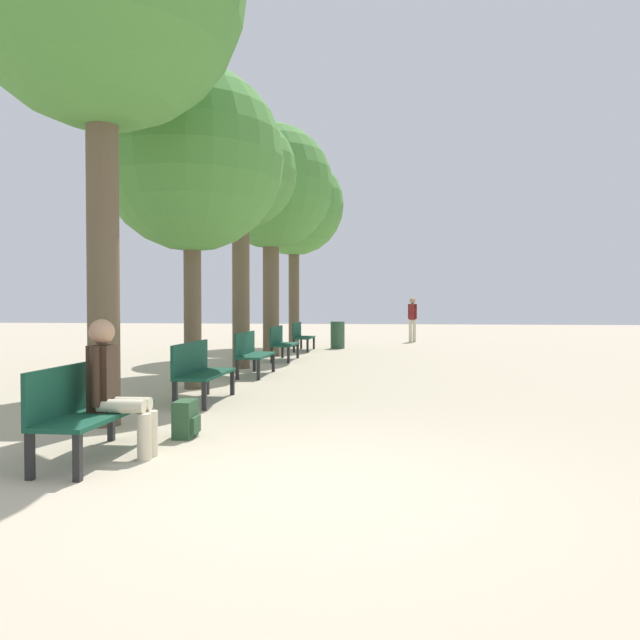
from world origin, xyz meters
TOP-DOWN VIEW (x-y plane):
  - ground_plane at (0.00, 0.00)m, footprint 80.00×80.00m
  - bench_row_0 at (-1.97, 0.60)m, footprint 0.49×1.54m
  - bench_row_1 at (-1.97, 3.94)m, footprint 0.49×1.54m
  - bench_row_2 at (-1.97, 7.27)m, footprint 0.49×1.54m
  - bench_row_3 at (-1.97, 10.61)m, footprint 0.49×1.54m
  - bench_row_4 at (-1.97, 13.94)m, footprint 0.49×1.54m
  - tree_row_1 at (-2.52, 5.31)m, footprint 3.07×3.07m
  - tree_row_2 at (-2.52, 8.64)m, footprint 2.47×2.47m
  - tree_row_3 at (-2.52, 12.03)m, footprint 3.39×3.39m
  - tree_row_4 at (-2.52, 16.00)m, footprint 3.36×3.36m
  - person_seated at (-1.74, 0.67)m, footprint 0.61×0.35m
  - backpack at (-1.36, 1.57)m, footprint 0.23×0.33m
  - pedestrian_near at (1.53, 18.83)m, footprint 0.34×0.27m
  - trash_bin at (-0.95, 15.05)m, footprint 0.45×0.45m

SIDE VIEW (x-z plane):
  - ground_plane at x=0.00m, z-range 0.00..0.00m
  - backpack at x=-1.36m, z-range 0.00..0.39m
  - trash_bin at x=-0.95m, z-range 0.00..0.86m
  - bench_row_0 at x=-1.97m, z-range 0.06..0.92m
  - bench_row_1 at x=-1.97m, z-range 0.06..0.92m
  - bench_row_2 at x=-1.97m, z-range 0.06..0.92m
  - bench_row_3 at x=-1.97m, z-range 0.06..0.92m
  - bench_row_4 at x=-1.97m, z-range 0.06..0.92m
  - person_seated at x=-1.74m, z-range 0.03..1.31m
  - pedestrian_near at x=1.53m, z-range 0.12..1.78m
  - tree_row_1 at x=-2.52m, z-range 1.12..6.48m
  - tree_row_2 at x=-2.52m, z-range 1.45..7.00m
  - tree_row_3 at x=-2.52m, z-range 1.42..7.76m
  - tree_row_4 at x=-2.52m, z-range 1.50..7.92m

